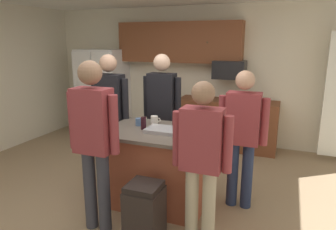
{
  "coord_description": "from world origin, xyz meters",
  "views": [
    {
      "loc": [
        1.61,
        -3.08,
        1.97
      ],
      "look_at": [
        0.23,
        0.43,
        1.05
      ],
      "focal_mm": 33.07,
      "sensor_mm": 36.0,
      "label": 1
    }
  ],
  "objects": [
    {
      "name": "floor",
      "position": [
        0.0,
        0.0,
        0.0
      ],
      "size": [
        7.04,
        7.04,
        0.0
      ],
      "primitive_type": "plane",
      "color": "#937A5B",
      "rests_on": "ground"
    },
    {
      "name": "back_wall",
      "position": [
        0.0,
        2.8,
        1.3
      ],
      "size": [
        6.4,
        0.1,
        2.6
      ],
      "primitive_type": "cube",
      "color": "beige",
      "rests_on": "ground"
    },
    {
      "name": "cabinet_run_upper",
      "position": [
        -0.4,
        2.6,
        1.93
      ],
      "size": [
        2.4,
        0.38,
        0.75
      ],
      "color": "brown"
    },
    {
      "name": "cabinet_run_lower",
      "position": [
        0.6,
        2.48,
        0.45
      ],
      "size": [
        1.8,
        0.63,
        0.9
      ],
      "color": "brown",
      "rests_on": "ground"
    },
    {
      "name": "refrigerator",
      "position": [
        -2.0,
        2.38,
        0.89
      ],
      "size": [
        0.92,
        0.76,
        1.78
      ],
      "color": "white",
      "rests_on": "ground"
    },
    {
      "name": "microwave_over_range",
      "position": [
        0.6,
        2.5,
        1.45
      ],
      "size": [
        0.56,
        0.4,
        0.32
      ],
      "primitive_type": "cube",
      "color": "black"
    },
    {
      "name": "kitchen_island",
      "position": [
        0.23,
        0.13,
        0.47
      ],
      "size": [
        1.28,
        0.91,
        0.93
      ],
      "color": "#9E4C33",
      "rests_on": "ground"
    },
    {
      "name": "person_host_foreground",
      "position": [
        1.16,
        0.42,
        0.95
      ],
      "size": [
        0.57,
        0.22,
        1.64
      ],
      "rotation": [
        0.0,
        0.0,
        -2.85
      ],
      "color": "#232D4C",
      "rests_on": "ground"
    },
    {
      "name": "person_guest_left",
      "position": [
        -0.05,
        0.91,
        1.04
      ],
      "size": [
        0.57,
        0.23,
        1.78
      ],
      "rotation": [
        0.0,
        0.0,
        -1.23
      ],
      "color": "#4C5166",
      "rests_on": "ground"
    },
    {
      "name": "person_elder_center",
      "position": [
        0.91,
        -0.45,
        0.93
      ],
      "size": [
        0.57,
        0.22,
        1.62
      ],
      "rotation": [
        0.0,
        0.0,
        2.43
      ],
      "color": "tan",
      "rests_on": "ground"
    },
    {
      "name": "person_guest_right",
      "position": [
        -0.66,
        0.5,
        1.04
      ],
      "size": [
        0.57,
        0.24,
        1.79
      ],
      "rotation": [
        0.0,
        0.0,
        -0.39
      ],
      "color": "#232D4C",
      "rests_on": "ground"
    },
    {
      "name": "person_guest_by_door",
      "position": [
        -0.16,
        -0.61,
        1.04
      ],
      "size": [
        0.57,
        0.23,
        1.78
      ],
      "rotation": [
        0.0,
        0.0,
        1.09
      ],
      "color": "#383842",
      "rests_on": "ground"
    },
    {
      "name": "glass_dark_ale",
      "position": [
        0.33,
        0.39,
        1.01
      ],
      "size": [
        0.06,
        0.06,
        0.17
      ],
      "color": "black",
      "rests_on": "kitchen_island"
    },
    {
      "name": "mug_ceramic_white",
      "position": [
        -0.09,
        0.24,
        0.98
      ],
      "size": [
        0.13,
        0.08,
        0.09
      ],
      "color": "#4C6B99",
      "rests_on": "kitchen_island"
    },
    {
      "name": "glass_stout_tall",
      "position": [
        0.04,
        0.11,
        1.01
      ],
      "size": [
        0.07,
        0.07,
        0.15
      ],
      "color": "black",
      "rests_on": "kitchen_island"
    },
    {
      "name": "mug_blue_stoneware",
      "position": [
        0.06,
        0.38,
        0.98
      ],
      "size": [
        0.13,
        0.09,
        0.1
      ],
      "color": "white",
      "rests_on": "kitchen_island"
    },
    {
      "name": "serving_tray",
      "position": [
        0.32,
        0.11,
        0.95
      ],
      "size": [
        0.44,
        0.3,
        0.04
      ],
      "color": "#B7B7BC",
      "rests_on": "kitchen_island"
    },
    {
      "name": "trash_bin",
      "position": [
        0.38,
        -0.6,
        0.3
      ],
      "size": [
        0.34,
        0.34,
        0.61
      ],
      "color": "black",
      "rests_on": "ground"
    }
  ]
}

